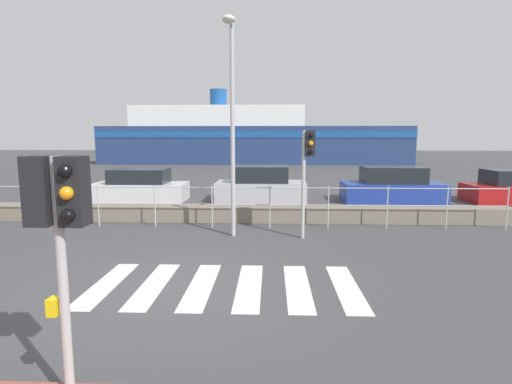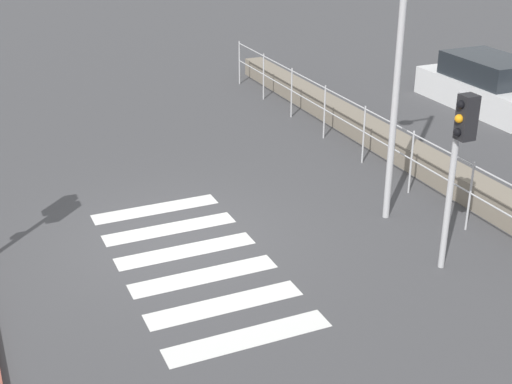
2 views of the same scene
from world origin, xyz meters
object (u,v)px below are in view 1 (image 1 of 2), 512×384
object	(u,v)px
parked_car_silver	(261,186)
parked_car_blue	(392,187)
ferry_boat	(247,139)
traffic_light_near	(58,214)
parked_car_white	(140,187)
streetlamp	(232,105)
traffic_light_far	(308,160)

from	to	relation	value
parked_car_silver	parked_car_blue	bearing A→B (deg)	0.00
ferry_boat	parked_car_silver	world-z (taller)	ferry_boat
traffic_light_near	parked_car_silver	distance (m)	13.63
parked_car_white	parked_car_silver	size ratio (longest dim) A/B	1.05
streetlamp	parked_car_white	distance (m)	8.55
ferry_boat	traffic_light_far	bearing A→B (deg)	-83.80
ferry_boat	parked_car_white	xyz separation A→B (m)	(-3.18, -26.33, -1.99)
parked_car_silver	parked_car_blue	size ratio (longest dim) A/B	0.92
traffic_light_near	parked_car_white	bearing A→B (deg)	105.31
streetlamp	parked_car_silver	distance (m)	7.14
traffic_light_near	ferry_boat	distance (m)	39.80
traffic_light_near	streetlamp	bearing A→B (deg)	81.61
traffic_light_far	streetlamp	size ratio (longest dim) A/B	0.51
traffic_light_far	parked_car_silver	world-z (taller)	traffic_light_far
parked_car_silver	traffic_light_near	bearing A→B (deg)	-96.96
traffic_light_far	parked_car_blue	size ratio (longest dim) A/B	0.70
parked_car_blue	parked_car_silver	bearing A→B (deg)	180.00
parked_car_white	parked_car_silver	bearing A→B (deg)	0.00
traffic_light_far	ferry_boat	world-z (taller)	ferry_boat
traffic_light_near	ferry_boat	xyz separation A→B (m)	(-0.50, 39.79, 0.58)
traffic_light_far	streetlamp	distance (m)	2.50
traffic_light_far	parked_car_blue	world-z (taller)	traffic_light_far
traffic_light_near	parked_car_silver	size ratio (longest dim) A/B	0.66
traffic_light_near	traffic_light_far	bearing A→B (deg)	66.28
traffic_light_far	ferry_boat	distance (m)	33.02
parked_car_white	traffic_light_far	bearing A→B (deg)	-43.86
streetlamp	traffic_light_near	bearing A→B (deg)	-98.39
traffic_light_near	parked_car_silver	bearing A→B (deg)	83.04
streetlamp	parked_car_silver	world-z (taller)	streetlamp
streetlamp	parked_car_blue	bearing A→B (deg)	45.91
streetlamp	parked_car_silver	bearing A→B (deg)	84.61
parked_car_blue	ferry_boat	bearing A→B (deg)	106.50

